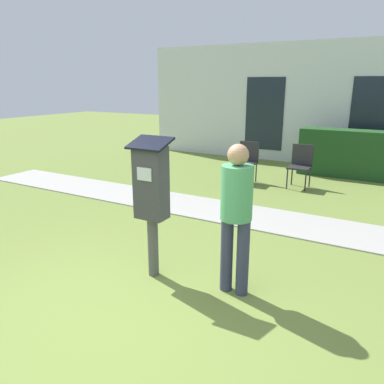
% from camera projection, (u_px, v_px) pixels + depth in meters
% --- Properties ---
extents(ground_plane, '(40.00, 40.00, 0.00)m').
position_uv_depth(ground_plane, '(114.00, 323.00, 3.46)').
color(ground_plane, olive).
extents(sidewalk, '(12.00, 1.10, 0.02)m').
position_uv_depth(sidewalk, '(246.00, 215.00, 6.25)').
color(sidewalk, '#A3A099').
rests_on(sidewalk, ground).
extents(building_facade, '(10.00, 0.26, 3.20)m').
position_uv_depth(building_facade, '(317.00, 104.00, 9.92)').
color(building_facade, silver).
rests_on(building_facade, ground).
extents(parking_meter, '(0.44, 0.31, 1.59)m').
position_uv_depth(parking_meter, '(151.00, 190.00, 4.06)').
color(parking_meter, '#4C4C4C').
rests_on(parking_meter, ground).
extents(person_standing, '(0.32, 0.32, 1.58)m').
position_uv_depth(person_standing, '(236.00, 209.00, 3.73)').
color(person_standing, '#333851').
rests_on(person_standing, ground).
extents(outdoor_chair_left, '(0.44, 0.44, 0.90)m').
position_uv_depth(outdoor_chair_left, '(247.00, 159.00, 8.28)').
color(outdoor_chair_left, '#262628').
rests_on(outdoor_chair_left, ground).
extents(outdoor_chair_middle, '(0.44, 0.44, 0.90)m').
position_uv_depth(outdoor_chair_middle, '(301.00, 163.00, 7.87)').
color(outdoor_chair_middle, '#262628').
rests_on(outdoor_chair_middle, ground).
extents(hedge_row, '(2.48, 0.60, 1.10)m').
position_uv_depth(hedge_row, '(354.00, 154.00, 8.71)').
color(hedge_row, '#1E471E').
rests_on(hedge_row, ground).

